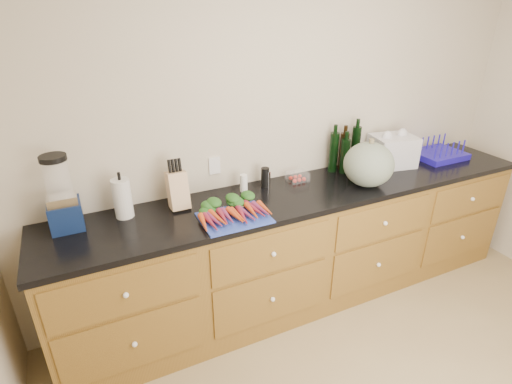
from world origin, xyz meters
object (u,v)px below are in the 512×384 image
cutting_board (234,218)px  blender_appliance (62,198)px  squash (369,164)px  paper_towel (123,198)px  tomato_box (297,177)px  carrots (232,211)px  dish_rack (438,153)px  knife_block (178,190)px

cutting_board → blender_appliance: (-0.93, 0.32, 0.19)m
squash → blender_appliance: bearing=172.3°
paper_towel → tomato_box: (1.25, 0.01, -0.09)m
carrots → squash: bearing=0.9°
dish_rack → carrots: bearing=-174.1°
squash → dish_rack: (0.93, 0.19, -0.12)m
squash → paper_towel: squash is taller
carrots → knife_block: size_ratio=1.82×
tomato_box → dish_rack: bearing=-3.8°
squash → tomato_box: size_ratio=2.44×
blender_appliance → tomato_box: 1.58m
cutting_board → blender_appliance: size_ratio=0.91×
cutting_board → carrots: 0.04m
blender_appliance → dish_rack: size_ratio=1.12×
carrots → dish_rack: size_ratio=1.08×
cutting_board → squash: (1.06, 0.05, 0.15)m
cutting_board → knife_block: (-0.26, 0.30, 0.11)m
cutting_board → knife_block: 0.42m
carrots → dish_rack: dish_rack is taller
cutting_board → dish_rack: 2.00m
carrots → knife_block: (-0.26, 0.27, 0.09)m
carrots → knife_block: knife_block is taller
carrots → cutting_board: bearing=-90.0°
squash → knife_block: size_ratio=1.48×
blender_appliance → squash: bearing=-7.7°
knife_block → dish_rack: 2.26m
paper_towel → dish_rack: paper_towel is taller
carrots → paper_towel: bearing=154.6°
paper_towel → squash: bearing=-9.2°
squash → carrots: bearing=-179.1°
blender_appliance → carrots: bearing=-17.0°
carrots → paper_towel: paper_towel is taller
paper_towel → tomato_box: size_ratio=1.70×
blender_appliance → tomato_box: blender_appliance is taller
cutting_board → squash: squash is taller
knife_block → carrots: bearing=-45.2°
knife_block → tomato_box: (0.91, 0.03, -0.09)m
blender_appliance → paper_towel: 0.33m
blender_appliance → knife_block: blender_appliance is taller
tomato_box → squash: bearing=-34.0°
cutting_board → paper_towel: size_ratio=1.66×
squash → paper_towel: 1.69m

